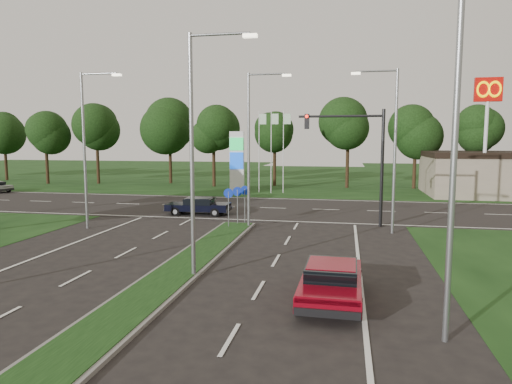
# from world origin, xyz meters

# --- Properties ---
(ground) EXTENTS (160.00, 160.00, 0.00)m
(ground) POSITION_xyz_m (0.00, 0.00, 0.00)
(ground) COLOR black
(ground) RESTS_ON ground
(verge_far) EXTENTS (160.00, 50.00, 0.02)m
(verge_far) POSITION_xyz_m (0.00, 55.00, 0.00)
(verge_far) COLOR black
(verge_far) RESTS_ON ground
(cross_road) EXTENTS (160.00, 12.00, 0.02)m
(cross_road) POSITION_xyz_m (0.00, 24.00, 0.00)
(cross_road) COLOR black
(cross_road) RESTS_ON ground
(median_kerb) EXTENTS (2.00, 26.00, 0.12)m
(median_kerb) POSITION_xyz_m (0.00, 4.00, 0.06)
(median_kerb) COLOR slate
(median_kerb) RESTS_ON ground
(streetlight_median_near) EXTENTS (2.53, 0.22, 9.00)m
(streetlight_median_near) POSITION_xyz_m (1.00, 6.00, 5.08)
(streetlight_median_near) COLOR gray
(streetlight_median_near) RESTS_ON ground
(streetlight_median_far) EXTENTS (2.53, 0.22, 9.00)m
(streetlight_median_far) POSITION_xyz_m (1.00, 16.00, 5.08)
(streetlight_median_far) COLOR gray
(streetlight_median_far) RESTS_ON ground
(streetlight_left_far) EXTENTS (2.53, 0.22, 9.00)m
(streetlight_left_far) POSITION_xyz_m (-8.30, 14.00, 5.08)
(streetlight_left_far) COLOR gray
(streetlight_left_far) RESTS_ON ground
(streetlight_right_far) EXTENTS (2.53, 0.22, 9.00)m
(streetlight_right_far) POSITION_xyz_m (8.80, 16.00, 5.08)
(streetlight_right_far) COLOR gray
(streetlight_right_far) RESTS_ON ground
(streetlight_right_near) EXTENTS (2.53, 0.22, 9.00)m
(streetlight_right_near) POSITION_xyz_m (8.80, 2.00, 5.08)
(streetlight_right_near) COLOR gray
(streetlight_right_near) RESTS_ON ground
(traffic_signal) EXTENTS (5.10, 0.42, 7.00)m
(traffic_signal) POSITION_xyz_m (7.19, 18.00, 4.65)
(traffic_signal) COLOR black
(traffic_signal) RESTS_ON ground
(median_signs) EXTENTS (1.16, 1.76, 2.38)m
(median_signs) POSITION_xyz_m (0.00, 16.40, 1.71)
(median_signs) COLOR gray
(median_signs) RESTS_ON ground
(gas_pylon) EXTENTS (5.80, 1.26, 8.00)m
(gas_pylon) POSITION_xyz_m (-3.79, 33.05, 3.20)
(gas_pylon) COLOR silver
(gas_pylon) RESTS_ON ground
(mcdonalds_sign) EXTENTS (2.20, 0.47, 10.40)m
(mcdonalds_sign) POSITION_xyz_m (18.00, 31.97, 7.99)
(mcdonalds_sign) COLOR silver
(mcdonalds_sign) RESTS_ON ground
(treeline_far) EXTENTS (6.00, 6.00, 9.90)m
(treeline_far) POSITION_xyz_m (0.10, 39.93, 6.83)
(treeline_far) COLOR black
(treeline_far) RESTS_ON ground
(red_sedan) EXTENTS (2.00, 4.64, 1.27)m
(red_sedan) POSITION_xyz_m (6.00, 4.47, 0.68)
(red_sedan) COLOR maroon
(red_sedan) RESTS_ON ground
(navy_sedan) EXTENTS (4.39, 1.93, 1.19)m
(navy_sedan) POSITION_xyz_m (-3.63, 20.00, 0.64)
(navy_sedan) COLOR black
(navy_sedan) RESTS_ON ground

